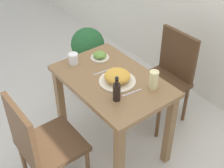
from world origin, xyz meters
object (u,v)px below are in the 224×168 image
sauce_bottle (117,91)px  potted_plant_left (88,54)px  chair_far (167,74)px  drink_cup (73,59)px  side_plate (100,56)px  chair_near (41,143)px  food_plate (117,77)px  juice_glass (154,80)px

sauce_bottle → potted_plant_left: bearing=156.3°
chair_far → drink_cup: 0.89m
side_plate → potted_plant_left: 0.71m
chair_near → drink_cup: size_ratio=9.70×
drink_cup → potted_plant_left: size_ratio=0.13×
chair_far → sauce_bottle: (0.23, -0.78, 0.32)m
food_plate → drink_cup: food_plate is taller
chair_near → chair_far: (-0.05, 1.31, 0.00)m
chair_near → sauce_bottle: sauce_bottle is taller
juice_glass → sauce_bottle: (-0.05, -0.30, 0.01)m
food_plate → side_plate: food_plate is taller
food_plate → potted_plant_left: bearing=159.7°
chair_far → potted_plant_left: chair_far is taller
side_plate → chair_far: bearing=62.9°
chair_near → potted_plant_left: (-0.89, 1.00, -0.08)m
potted_plant_left → chair_far: bearing=19.9°
chair_far → potted_plant_left: (-0.85, -0.31, -0.08)m
chair_far → side_plate: (-0.28, -0.55, 0.27)m
food_plate → side_plate: 0.36m
chair_far → juice_glass: 0.64m
chair_far → potted_plant_left: bearing=-160.1°
sauce_bottle → food_plate: bearing=140.2°
food_plate → potted_plant_left: size_ratio=0.40×
drink_cup → sauce_bottle: size_ratio=0.46×
sauce_bottle → chair_far: bearing=106.3°
chair_far → juice_glass: bearing=-59.5°
side_plate → juice_glass: juice_glass is taller
drink_cup → sauce_bottle: bearing=-1.0°
juice_glass → potted_plant_left: 1.21m
juice_glass → potted_plant_left: bearing=171.4°
juice_glass → potted_plant_left: (-1.13, 0.17, -0.40)m
chair_near → juice_glass: 0.92m
food_plate → juice_glass: bearing=37.5°
juice_glass → drink_cup: bearing=-155.4°
chair_far → food_plate: chair_far is taller
chair_near → side_plate: chair_near is taller
chair_near → juice_glass: bearing=-105.6°
side_plate → juice_glass: size_ratio=1.11×
chair_near → sauce_bottle: 0.65m
chair_far → drink_cup: size_ratio=9.70×
juice_glass → potted_plant_left: juice_glass is taller
sauce_bottle → drink_cup: bearing=179.0°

